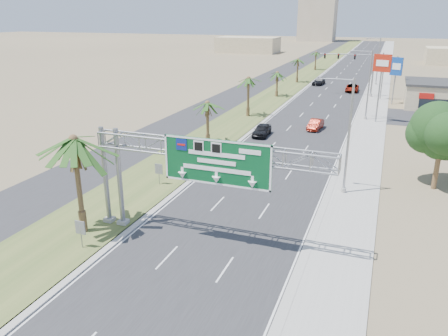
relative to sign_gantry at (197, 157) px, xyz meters
name	(u,v)px	position (x,y,z in m)	size (l,w,h in m)	color
ground	(137,336)	(1.06, -9.93, -6.06)	(600.00, 600.00, 0.00)	#8C7A59
road	(350,72)	(1.06, 100.07, -6.05)	(12.00, 300.00, 0.02)	#28282B
sidewalk_right	(383,73)	(9.56, 100.07, -6.01)	(4.00, 300.00, 0.10)	#9E9B93
median_grass	(313,70)	(-8.94, 100.07, -6.00)	(7.00, 300.00, 0.12)	#415626
opposing_road	(288,69)	(-15.94, 100.07, -6.05)	(8.00, 300.00, 0.02)	#28282B
sign_gantry	(197,157)	(0.00, 0.00, 0.00)	(16.75, 1.24, 7.50)	gray
palm_near	(73,140)	(-8.14, -1.93, 0.87)	(5.70, 5.70, 8.35)	brown
palm_row_b	(207,104)	(-8.44, 22.07, -1.16)	(3.99, 3.99, 5.95)	brown
palm_row_c	(249,79)	(-8.44, 38.07, -0.39)	(3.99, 3.99, 6.75)	brown
palm_row_d	(277,73)	(-8.44, 56.07, -1.64)	(3.99, 3.99, 5.45)	brown
palm_row_e	(298,60)	(-8.44, 75.07, -0.97)	(3.99, 3.99, 6.15)	brown
palm_row_f	(316,53)	(-8.44, 100.07, -1.35)	(3.99, 3.99, 5.75)	brown
streetlight_near	(346,142)	(8.36, 12.07, -1.36)	(3.27, 0.44, 10.00)	gray
streetlight_mid	(367,88)	(8.36, 42.07, -1.36)	(3.27, 0.44, 10.00)	gray
streetlight_far	(377,63)	(8.36, 78.07, -1.36)	(3.27, 0.44, 10.00)	gray
signal_mast	(362,70)	(6.23, 62.05, -1.21)	(10.28, 0.71, 8.00)	gray
oak_near	(442,140)	(16.06, 16.07, -1.53)	(4.50, 4.50, 6.80)	brown
median_signback_a	(80,230)	(-6.74, -3.93, -4.61)	(0.75, 0.08, 2.08)	gray
median_signback_b	(159,170)	(-7.44, 8.07, -4.61)	(0.75, 0.08, 2.08)	gray
tower_distant	(318,9)	(-30.94, 240.07, 11.44)	(20.00, 16.00, 35.00)	tan
building_distant_left	(248,45)	(-43.94, 150.07, -3.06)	(24.00, 14.00, 6.00)	tan
car_left_lane	(262,130)	(-3.35, 27.91, -5.29)	(1.81, 4.49, 1.53)	black
car_mid_lane	(315,125)	(2.56, 33.65, -5.37)	(1.47, 4.20, 1.38)	maroon
car_right_lane	(352,88)	(4.44, 66.91, -5.32)	(2.44, 5.29, 1.47)	gray
car_far	(319,82)	(-3.26, 73.60, -5.33)	(2.04, 5.03, 1.46)	black
pole_sign_red_near	(382,68)	(10.06, 40.89, 1.72)	(2.40, 0.90, 9.81)	gray
pole_sign_blue	(396,69)	(12.13, 56.07, 0.04)	(1.97, 1.00, 8.16)	gray
pole_sign_red_far	(384,68)	(10.06, 59.72, -0.28)	(2.17, 1.05, 7.37)	gray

